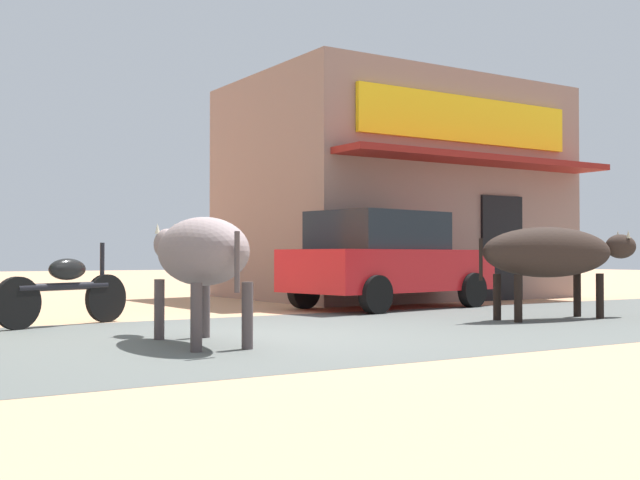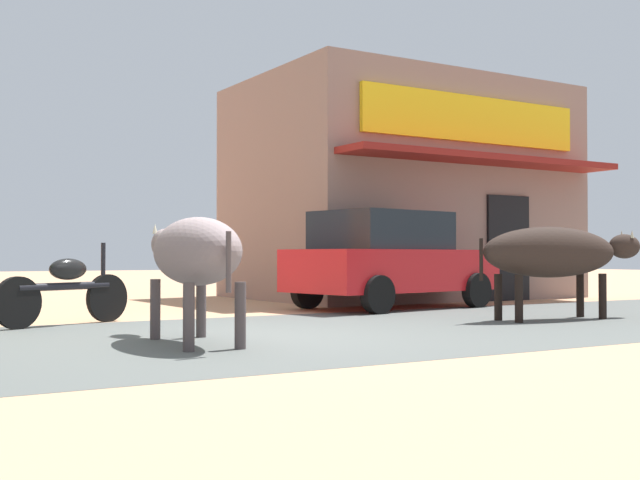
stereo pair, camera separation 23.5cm
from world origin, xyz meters
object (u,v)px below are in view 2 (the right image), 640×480
object	(u,v)px
parked_motorcycle	(66,288)
pedestrian_by_shop	(471,252)
parked_hatchback_car	(389,259)
cow_near_brown	(194,253)
cow_far_dark	(555,253)

from	to	relation	value
parked_motorcycle	pedestrian_by_shop	distance (m)	8.52
parked_hatchback_car	cow_near_brown	world-z (taller)	parked_hatchback_car
parked_motorcycle	cow_near_brown	world-z (taller)	cow_near_brown
parked_hatchback_car	cow_far_dark	distance (m)	3.24
cow_near_brown	parked_hatchback_car	bearing A→B (deg)	34.50
parked_motorcycle	cow_near_brown	bearing A→B (deg)	-78.80
cow_near_brown	cow_far_dark	world-z (taller)	cow_far_dark
parked_motorcycle	pedestrian_by_shop	bearing A→B (deg)	10.88
cow_near_brown	cow_far_dark	distance (m)	5.52
parked_hatchback_car	cow_far_dark	bearing A→B (deg)	-80.76
parked_hatchback_car	parked_motorcycle	bearing A→B (deg)	-174.28
parked_hatchback_car	pedestrian_by_shop	xyz separation A→B (m)	(2.79, 1.05, 0.14)
parked_hatchback_car	parked_motorcycle	size ratio (longest dim) A/B	2.08
cow_far_dark	pedestrian_by_shop	bearing A→B (deg)	61.88
parked_hatchback_car	cow_far_dark	world-z (taller)	parked_hatchback_car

